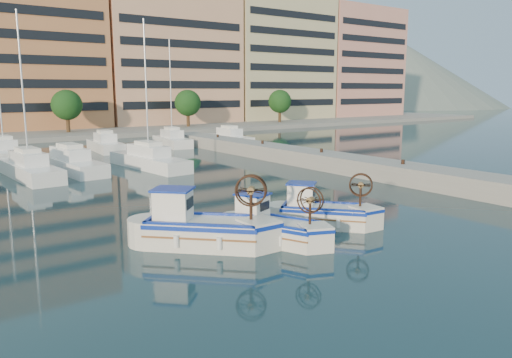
# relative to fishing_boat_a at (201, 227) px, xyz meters

# --- Properties ---
(ground) EXTENTS (300.00, 300.00, 0.00)m
(ground) POSITION_rel_fishing_boat_a_xyz_m (5.21, -1.44, -0.81)
(ground) COLOR #193743
(ground) RESTS_ON ground
(quay) EXTENTS (3.00, 60.00, 1.20)m
(quay) POSITION_rel_fishing_boat_a_xyz_m (18.21, 6.56, -0.21)
(quay) COLOR gray
(quay) RESTS_ON ground
(waterfront) EXTENTS (180.00, 40.00, 25.60)m
(waterfront) POSITION_rel_fishing_boat_a_xyz_m (14.45, 63.60, 10.28)
(waterfront) COLOR gray
(waterfront) RESTS_ON ground
(hill_east) EXTENTS (160.00, 160.00, 50.00)m
(hill_east) POSITION_rel_fishing_boat_a_xyz_m (145.21, 108.56, -0.81)
(hill_east) COLOR slate
(hill_east) RESTS_ON ground
(yacht_marina) EXTENTS (37.02, 21.74, 11.50)m
(yacht_marina) POSITION_rel_fishing_boat_a_xyz_m (1.38, 26.01, -0.29)
(yacht_marina) COLOR white
(yacht_marina) RESTS_ON ground
(fishing_boat_a) EXTENTS (4.57, 4.54, 2.95)m
(fishing_boat_a) POSITION_rel_fishing_boat_a_xyz_m (0.00, 0.00, 0.00)
(fishing_boat_a) COLOR silver
(fishing_boat_a) RESTS_ON ground
(fishing_boat_b) EXTENTS (2.96, 4.09, 2.47)m
(fishing_boat_b) POSITION_rel_fishing_boat_a_xyz_m (2.65, -1.17, -0.13)
(fishing_boat_b) COLOR silver
(fishing_boat_b) RESTS_ON ground
(fishing_boat_c) EXTENTS (3.74, 3.97, 2.51)m
(fishing_boat_c) POSITION_rel_fishing_boat_a_xyz_m (5.98, -0.53, -0.12)
(fishing_boat_c) COLOR silver
(fishing_boat_c) RESTS_ON ground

